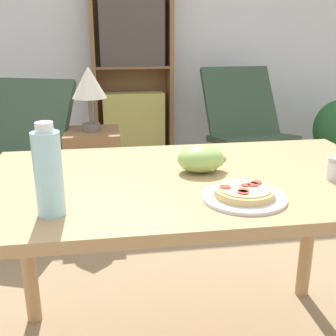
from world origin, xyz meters
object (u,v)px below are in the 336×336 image
(lounge_chair_far, at_px, (245,144))
(table_lamp, at_px, (89,85))
(salt_shaker, at_px, (333,169))
(bookshelf, at_px, (133,75))
(pizza_on_plate, at_px, (244,194))
(grape_bunch, at_px, (201,159))
(drink_bottle, at_px, (48,172))
(side_table, at_px, (94,175))
(lounge_chair_near, at_px, (16,181))

(lounge_chair_far, bearing_deg, table_lamp, -156.61)
(salt_shaker, xyz_separation_m, bookshelf, (-0.44, 2.67, 0.02))
(pizza_on_plate, distance_m, salt_shaker, 0.35)
(grape_bunch, bearing_deg, drink_bottle, -149.03)
(side_table, xyz_separation_m, table_lamp, (0.00, -0.00, 0.57))
(pizza_on_plate, bearing_deg, drink_bottle, -177.37)
(drink_bottle, xyz_separation_m, lounge_chair_far, (1.28, 2.19, -0.56))
(grape_bunch, relative_size, salt_shaker, 2.35)
(lounge_chair_near, distance_m, side_table, 0.48)
(pizza_on_plate, bearing_deg, lounge_chair_near, 121.76)
(drink_bottle, xyz_separation_m, lounge_chair_near, (-0.42, 1.55, -0.56))
(lounge_chair_far, bearing_deg, drink_bottle, -123.37)
(side_table, bearing_deg, salt_shaker, -61.52)
(grape_bunch, bearing_deg, salt_shaker, -19.01)
(drink_bottle, distance_m, bookshelf, 2.84)
(lounge_chair_near, relative_size, side_table, 1.57)
(bookshelf, bearing_deg, pizza_on_plate, -87.74)
(pizza_on_plate, xyz_separation_m, lounge_chair_far, (0.76, 2.17, -0.46))
(grape_bunch, distance_m, salt_shaker, 0.42)
(drink_bottle, height_order, table_lamp, same)
(grape_bunch, height_order, side_table, grape_bunch)
(side_table, distance_m, table_lamp, 0.57)
(lounge_chair_far, distance_m, bookshelf, 1.18)
(lounge_chair_far, relative_size, table_lamp, 2.23)
(grape_bunch, height_order, lounge_chair_far, lounge_chair_far)
(lounge_chair_far, bearing_deg, pizza_on_plate, -112.40)
(table_lamp, bearing_deg, salt_shaker, -61.52)
(drink_bottle, relative_size, salt_shaker, 3.40)
(bookshelf, height_order, table_lamp, bookshelf)
(lounge_chair_far, xyz_separation_m, table_lamp, (-1.22, -0.61, 0.58))
(pizza_on_plate, xyz_separation_m, grape_bunch, (-0.07, 0.25, 0.03))
(salt_shaker, relative_size, bookshelf, 0.04)
(grape_bunch, height_order, table_lamp, table_lamp)
(drink_bottle, distance_m, table_lamp, 1.59)
(lounge_chair_far, distance_m, side_table, 1.36)
(pizza_on_plate, height_order, side_table, pizza_on_plate)
(pizza_on_plate, distance_m, lounge_chair_near, 1.85)
(lounge_chair_far, height_order, bookshelf, bookshelf)
(salt_shaker, height_order, lounge_chair_near, lounge_chair_near)
(side_table, bearing_deg, drink_bottle, -92.19)
(lounge_chair_far, height_order, table_lamp, table_lamp)
(side_table, height_order, table_lamp, table_lamp)
(grape_bunch, height_order, drink_bottle, drink_bottle)
(drink_bottle, height_order, lounge_chair_far, drink_bottle)
(grape_bunch, distance_m, lounge_chair_near, 1.62)
(pizza_on_plate, height_order, grape_bunch, grape_bunch)
(drink_bottle, relative_size, side_table, 0.42)
(pizza_on_plate, distance_m, drink_bottle, 0.53)
(salt_shaker, bearing_deg, table_lamp, 118.48)
(salt_shaker, distance_m, bookshelf, 2.71)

